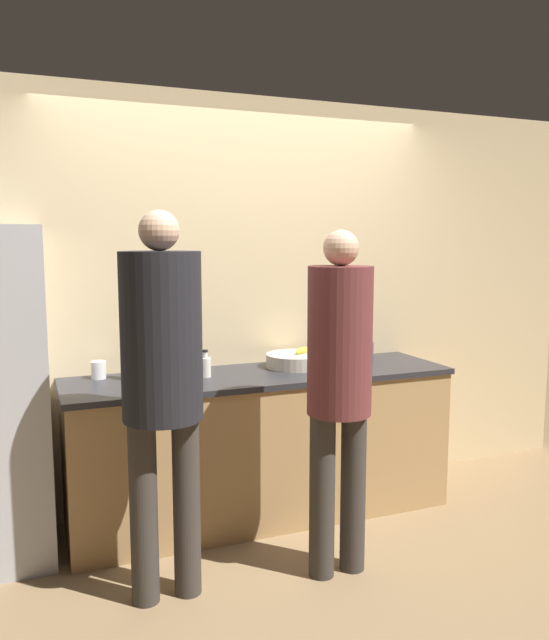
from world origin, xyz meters
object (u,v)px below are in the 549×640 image
person_left (162,369)px  bottle_dark (128,362)px  potted_plant (166,351)px  bottle_clear (205,366)px  cup_red (178,380)px  utensil_crock (366,350)px  person_center (339,377)px  fruit_bowl (296,360)px  cup_white (99,370)px

person_left → bottle_dark: bearing=92.6°
bottle_dark → potted_plant: size_ratio=1.01×
bottle_clear → potted_plant: bearing=138.7°
cup_red → utensil_crock: bearing=15.7°
bottle_dark → potted_plant: bottle_dark is taller
utensil_crock → bottle_dark: size_ratio=0.91×
person_center → potted_plant: 1.18m
utensil_crock → fruit_bowl: bearing=-172.0°
person_left → potted_plant: 0.90m
cup_white → potted_plant: potted_plant is taller
fruit_bowl → bottle_clear: size_ratio=2.31×
utensil_crock → bottle_clear: (-1.17, -0.15, 0.00)m
person_center → utensil_crock: size_ratio=7.58×
person_center → bottle_clear: size_ratio=10.76×
potted_plant → bottle_dark: bearing=-164.9°
fruit_bowl → bottle_clear: bearing=-173.3°
fruit_bowl → utensil_crock: 0.56m
utensil_crock → bottle_clear: size_ratio=1.42×
person_left → cup_red: bearing=68.9°
person_center → bottle_dark: person_center is taller
person_left → potted_plant: person_left is taller
person_center → bottle_clear: 0.93m
fruit_bowl → utensil_crock: utensil_crock is taller
fruit_bowl → bottle_clear: (-0.61, -0.07, 0.02)m
fruit_bowl → bottle_dark: 1.05m
person_center → potted_plant: (-0.66, 0.97, 0.01)m
utensil_crock → cup_red: size_ratio=2.37×
person_left → bottle_clear: bearing=60.7°
person_left → utensil_crock: (1.56, 0.86, -0.15)m
person_left → bottle_clear: person_left is taller
person_center → bottle_dark: 1.28m
person_left → cup_red: 0.53m
person_center → fruit_bowl: person_center is taller
fruit_bowl → potted_plant: 0.82m
fruit_bowl → cup_red: (-0.83, -0.31, 0.01)m
fruit_bowl → cup_white: size_ratio=3.68×
potted_plant → person_left: bearing=-102.9°
cup_white → bottle_dark: bearing=-26.9°
potted_plant → cup_white: bearing=177.8°
bottle_clear → cup_red: bottle_clear is taller
utensil_crock → cup_red: (-1.38, -0.39, -0.01)m
cup_red → bottle_clear: bearing=48.0°
utensil_crock → cup_white: bearing=178.8°
cup_white → bottle_clear: bearing=-17.6°
cup_red → person_center: bearing=-39.5°
bottle_clear → cup_white: (-0.59, 0.19, -0.01)m
bottle_dark → cup_white: 0.18m
fruit_bowl → bottle_dark: bearing=178.1°
bottle_clear → cup_red: bearing=-132.0°
cup_red → potted_plant: bearing=87.2°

